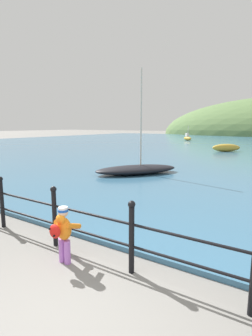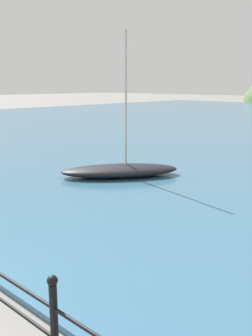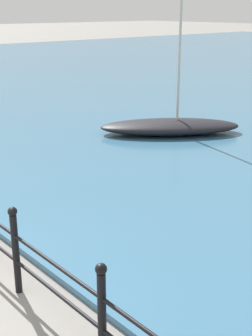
% 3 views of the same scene
% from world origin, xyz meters
% --- Properties ---
extents(iron_railing, '(10.78, 0.12, 1.21)m').
position_xyz_m(iron_railing, '(0.11, 1.50, 0.64)').
color(iron_railing, black).
rests_on(iron_railing, ground).
extents(boat_green_fishing, '(3.52, 4.04, 4.80)m').
position_xyz_m(boat_green_fishing, '(-4.04, 8.62, 0.33)').
color(boat_green_fishing, black).
rests_on(boat_green_fishing, water).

